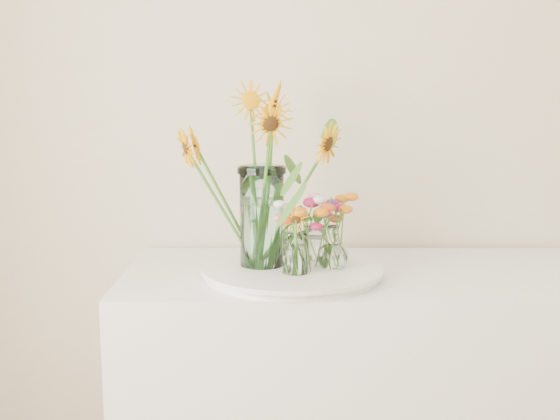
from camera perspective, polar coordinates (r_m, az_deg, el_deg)
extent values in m
cube|color=white|center=(2.19, 6.97, -16.39)|extent=(1.40, 0.60, 0.90)
cylinder|color=white|center=(1.96, 1.00, -5.10)|extent=(0.48, 0.48, 0.02)
cylinder|color=#C1F8EA|center=(1.94, -1.49, -0.54)|extent=(0.13, 0.13, 0.28)
cylinder|color=white|center=(1.87, 1.28, -3.58)|extent=(0.08, 0.08, 0.12)
cylinder|color=white|center=(2.03, 2.86, -2.69)|extent=(0.06, 0.06, 0.10)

